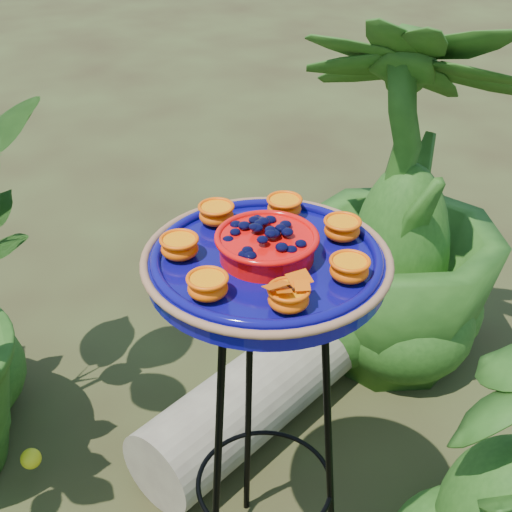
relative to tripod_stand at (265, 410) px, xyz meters
name	(u,v)px	position (x,y,z in m)	size (l,w,h in m)	color
tripod_stand	(265,410)	(0.00, 0.00, 0.00)	(0.34, 0.34, 0.79)	black
feeder_dish	(267,258)	(0.00, 0.00, 0.35)	(0.48, 0.48, 0.09)	#0B0862
driftwood_log	(248,401)	(0.15, 0.38, -0.37)	(0.23, 0.23, 0.68)	gray
shrub_back_right	(406,199)	(0.71, 0.49, 0.06)	(0.60, 0.60, 1.07)	#1D4312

